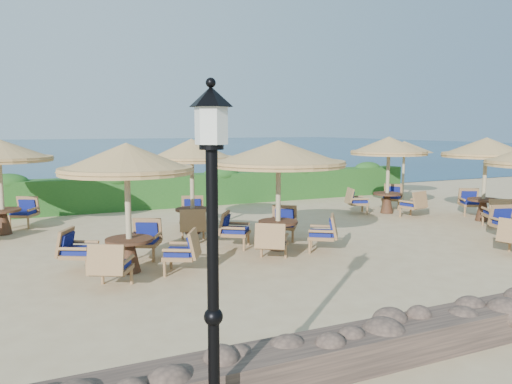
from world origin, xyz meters
name	(u,v)px	position (x,y,z in m)	size (l,w,h in m)	color
ground	(301,243)	(0.00, 0.00, 0.00)	(120.00, 120.00, 0.00)	tan
sea	(74,147)	(0.00, 70.00, 0.00)	(160.00, 160.00, 0.00)	#0B2948
hedge	(209,189)	(0.00, 7.20, 0.60)	(18.00, 0.90, 1.20)	#1C4B18
stone_wall	(511,316)	(0.00, -6.20, 0.22)	(15.00, 0.65, 0.44)	brown
lamp_post	(213,280)	(-4.80, -6.80, 1.55)	(0.44, 0.44, 3.31)	black
extra_parasol	(404,147)	(7.80, 5.20, 2.17)	(2.30, 2.30, 2.41)	tan
cafe_set_0	(127,186)	(-4.52, -0.88, 1.80)	(2.80, 2.80, 2.65)	tan
cafe_set_1	(278,171)	(-0.87, -0.41, 1.92)	(3.24, 3.24, 2.65)	tan
cafe_set_4	(192,166)	(-2.20, 2.27, 1.91)	(2.34, 2.88, 2.65)	tan
cafe_set_5	(388,160)	(4.95, 2.70, 1.87)	(2.75, 2.75, 2.65)	tan
cafe_set_6	(486,159)	(6.78, 0.26, 1.99)	(2.70, 2.80, 2.65)	tan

